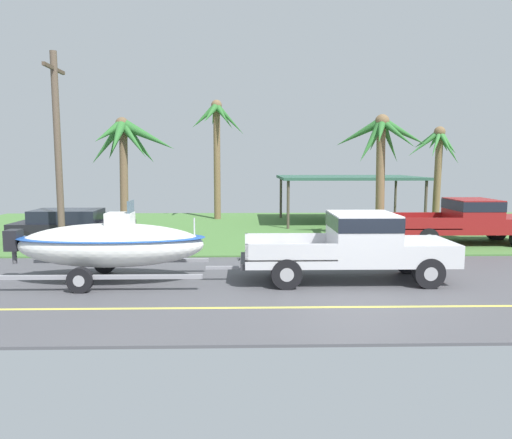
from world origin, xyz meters
TOP-DOWN VIEW (x-y plane):
  - ground at (0.00, 8.38)m, footprint 36.00×22.00m
  - pickup_truck_towing at (0.16, 0.65)m, footprint 5.88×1.98m
  - boat_on_trailer at (-6.67, 0.65)m, footprint 6.26×2.38m
  - parked_pickup_background at (5.93, 6.34)m, footprint 5.69×2.10m
  - parked_sedan_near at (-9.98, 6.93)m, footprint 4.63×1.84m
  - carport_awning at (2.42, 13.07)m, footprint 7.21×5.20m
  - palm_tree_near_left at (7.82, 14.57)m, footprint 3.21×3.06m
  - palm_tree_mid at (-7.36, 5.54)m, footprint 3.24×3.09m
  - palm_tree_far_left at (-4.63, 14.85)m, footprint 3.11×3.76m
  - palm_tree_far_right at (2.50, 7.23)m, footprint 3.82×2.73m
  - utility_pole at (-9.67, 5.08)m, footprint 0.24×1.80m

SIDE VIEW (x-z plane):
  - ground at x=0.00m, z-range -0.07..0.04m
  - parked_sedan_near at x=-9.98m, z-range -0.02..1.36m
  - parked_pickup_background at x=5.93m, z-range 0.11..1.93m
  - boat_on_trailer at x=-6.67m, z-range -0.08..2.15m
  - pickup_truck_towing at x=0.16m, z-range 0.10..1.98m
  - carport_awning at x=2.42m, z-range 1.15..3.67m
  - utility_pole at x=-9.67m, z-range 0.15..7.25m
  - palm_tree_mid at x=-7.36m, z-range 1.38..6.28m
  - palm_tree_near_left at x=7.82m, z-range 1.23..6.49m
  - palm_tree_far_right at x=2.50m, z-range 1.29..6.48m
  - palm_tree_far_left at x=-4.63m, z-range 1.70..8.41m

